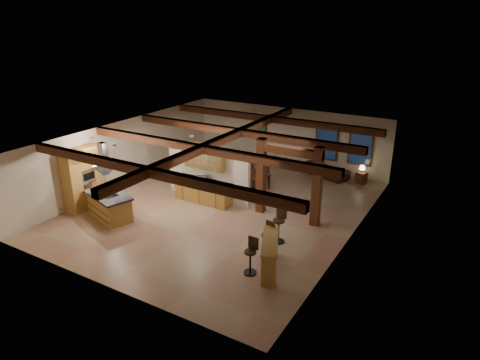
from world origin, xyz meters
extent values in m
plane|color=tan|center=(0.00, 0.00, 0.00)|extent=(12.00, 12.00, 0.00)
plane|color=silver|center=(0.00, 6.00, 1.45)|extent=(10.00, 0.00, 10.00)
plane|color=silver|center=(0.00, -6.00, 1.45)|extent=(10.00, 0.00, 10.00)
plane|color=silver|center=(-5.00, 0.00, 1.45)|extent=(0.00, 12.00, 12.00)
plane|color=silver|center=(5.00, 0.00, 1.45)|extent=(0.00, 12.00, 12.00)
plane|color=#382311|center=(0.00, 0.00, 2.90)|extent=(12.00, 12.00, 0.00)
cube|color=#432310|center=(0.00, -4.00, 2.76)|extent=(10.00, 0.25, 0.28)
cube|color=#432310|center=(0.00, -1.30, 2.76)|extent=(10.00, 0.25, 0.28)
cube|color=#432310|center=(0.00, 1.30, 2.76)|extent=(10.00, 0.25, 0.28)
cube|color=#432310|center=(0.00, 4.00, 2.76)|extent=(10.00, 0.25, 0.28)
cube|color=#432310|center=(0.00, 0.00, 2.76)|extent=(0.28, 12.00, 0.28)
cube|color=#432310|center=(1.40, 0.50, 1.45)|extent=(0.30, 0.30, 2.90)
cube|color=#432310|center=(3.60, 0.50, 1.45)|extent=(0.30, 0.30, 2.90)
cube|color=#432310|center=(2.50, 0.50, 2.60)|extent=(2.50, 0.28, 0.28)
cube|color=silver|center=(-1.00, 0.50, 1.10)|extent=(3.80, 0.18, 2.20)
cube|color=#AE7F38|center=(-4.67, -2.60, 1.20)|extent=(0.64, 1.60, 2.40)
cube|color=silver|center=(-4.37, -2.60, 1.15)|extent=(0.06, 0.62, 0.95)
cube|color=black|center=(-4.33, -2.60, 1.35)|extent=(0.01, 0.50, 0.28)
cube|color=#AE7F38|center=(-1.00, 0.11, 0.43)|extent=(2.40, 0.60, 0.86)
cube|color=black|center=(-1.00, 0.11, 0.90)|extent=(2.50, 0.66, 0.08)
cube|color=#AE7F38|center=(-1.00, 0.32, 1.85)|extent=(1.80, 0.34, 0.95)
cube|color=silver|center=(-1.00, 0.14, 1.85)|extent=(1.74, 0.02, 0.90)
pyramid|color=silver|center=(-3.13, -2.84, 1.73)|extent=(1.10, 1.10, 0.45)
cube|color=silver|center=(-3.13, -2.84, 2.54)|extent=(0.26, 0.22, 0.73)
cube|color=#432310|center=(2.00, 5.94, 1.50)|extent=(1.10, 0.05, 1.70)
cube|color=black|center=(2.00, 5.91, 1.50)|extent=(0.95, 0.02, 1.55)
cube|color=#432310|center=(3.60, 5.94, 1.50)|extent=(1.10, 0.05, 1.70)
cube|color=black|center=(3.60, 5.91, 1.50)|extent=(0.95, 0.02, 1.55)
cube|color=#432310|center=(-1.50, 5.94, 1.70)|extent=(0.65, 0.04, 0.85)
cube|color=#245536|center=(-1.50, 5.92, 1.70)|extent=(0.55, 0.01, 0.75)
cylinder|color=silver|center=(-2.60, -2.80, 2.87)|extent=(0.16, 0.16, 0.03)
cylinder|color=silver|center=(-1.00, -0.50, 2.87)|extent=(0.16, 0.16, 0.03)
cylinder|color=silver|center=(-4.00, -2.50, 2.87)|extent=(0.16, 0.16, 0.03)
cube|color=#AE7F38|center=(-3.13, -2.84, 0.44)|extent=(2.01, 1.42, 0.87)
cube|color=black|center=(-3.13, -2.84, 0.91)|extent=(2.17, 1.57, 0.08)
cube|color=black|center=(-3.13, -2.84, 0.96)|extent=(0.88, 0.71, 0.02)
imported|color=#3A1D0E|center=(-0.29, 2.52, 0.32)|extent=(2.06, 1.50, 0.65)
imported|color=black|center=(2.19, 5.50, 0.32)|extent=(2.36, 1.48, 0.64)
imported|color=#B6B6BA|center=(-1.08, 0.11, 1.05)|extent=(0.45, 0.37, 0.22)
cube|color=#AE7F38|center=(3.51, -2.92, 0.94)|extent=(1.18, 1.87, 0.06)
cube|color=#AE7F38|center=(3.85, -3.68, 0.46)|extent=(0.42, 0.26, 0.92)
cube|color=#AE7F38|center=(3.17, -2.17, 0.46)|extent=(0.42, 0.26, 0.92)
cube|color=#432310|center=(3.90, 5.43, 0.25)|extent=(0.51, 0.51, 0.51)
cylinder|color=black|center=(3.90, 5.43, 0.58)|extent=(0.06, 0.06, 0.15)
cone|color=#FFE099|center=(3.90, 5.43, 0.73)|extent=(0.27, 0.27, 0.17)
cylinder|color=black|center=(3.12, -3.41, 0.70)|extent=(0.35, 0.35, 0.07)
cube|color=black|center=(3.13, -3.24, 0.92)|extent=(0.33, 0.06, 0.39)
cylinder|color=black|center=(3.12, -3.41, 0.35)|extent=(0.06, 0.06, 0.68)
cylinder|color=black|center=(3.12, -3.41, 0.02)|extent=(0.39, 0.39, 0.03)
cylinder|color=black|center=(3.08, -2.27, 0.70)|extent=(0.35, 0.35, 0.07)
cube|color=black|center=(3.11, -2.11, 0.93)|extent=(0.33, 0.10, 0.39)
cylinder|color=black|center=(3.08, -2.27, 0.35)|extent=(0.06, 0.06, 0.68)
cylinder|color=black|center=(3.08, -2.27, 0.02)|extent=(0.39, 0.39, 0.03)
cylinder|color=black|center=(3.02, -1.32, 0.78)|extent=(0.39, 0.39, 0.08)
cube|color=black|center=(3.03, -1.14, 1.02)|extent=(0.37, 0.06, 0.43)
cylinder|color=black|center=(3.02, -1.32, 0.39)|extent=(0.06, 0.06, 0.75)
cylinder|color=black|center=(3.02, -1.32, 0.02)|extent=(0.43, 0.43, 0.03)
cube|color=#432310|center=(-0.68, 1.66, 0.43)|extent=(0.51, 0.51, 0.06)
cube|color=#432310|center=(-0.75, 1.85, 0.78)|extent=(0.39, 0.18, 0.71)
cylinder|color=#432310|center=(-0.77, 1.45, 0.20)|extent=(0.05, 0.05, 0.40)
cylinder|color=#432310|center=(-0.47, 1.57, 0.20)|extent=(0.05, 0.05, 0.40)
cylinder|color=#432310|center=(-0.89, 1.76, 0.20)|extent=(0.05, 0.05, 0.40)
cylinder|color=#432310|center=(-0.58, 1.87, 0.20)|extent=(0.05, 0.05, 0.40)
cube|color=#432310|center=(-1.14, 2.91, 0.43)|extent=(0.51, 0.51, 0.06)
cube|color=#432310|center=(-1.07, 2.72, 0.78)|extent=(0.39, 0.18, 0.71)
cylinder|color=#432310|center=(-1.05, 3.12, 0.20)|extent=(0.05, 0.05, 0.40)
cylinder|color=#432310|center=(-1.35, 3.01, 0.20)|extent=(0.05, 0.05, 0.40)
cylinder|color=#432310|center=(-0.94, 2.82, 0.20)|extent=(0.05, 0.05, 0.40)
cylinder|color=#432310|center=(-1.24, 2.70, 0.20)|extent=(0.05, 0.05, 0.40)
cube|color=#432310|center=(-0.05, 1.90, 0.43)|extent=(0.51, 0.51, 0.06)
cube|color=#432310|center=(-0.12, 2.08, 0.78)|extent=(0.39, 0.18, 0.71)
cylinder|color=#432310|center=(-0.15, 1.69, 0.20)|extent=(0.05, 0.05, 0.40)
cylinder|color=#432310|center=(0.15, 1.80, 0.20)|extent=(0.05, 0.05, 0.40)
cylinder|color=#432310|center=(-0.26, 1.99, 0.20)|extent=(0.05, 0.05, 0.40)
cylinder|color=#432310|center=(0.04, 2.10, 0.20)|extent=(0.05, 0.05, 0.40)
cube|color=#432310|center=(-0.52, 3.14, 0.43)|extent=(0.51, 0.51, 0.06)
cube|color=#432310|center=(-0.45, 2.96, 0.78)|extent=(0.39, 0.18, 0.71)
cylinder|color=#432310|center=(-0.42, 3.35, 0.20)|extent=(0.05, 0.05, 0.40)
cylinder|color=#432310|center=(-0.73, 3.24, 0.20)|extent=(0.05, 0.05, 0.40)
cylinder|color=#432310|center=(-0.31, 3.05, 0.20)|extent=(0.05, 0.05, 0.40)
cylinder|color=#432310|center=(-0.61, 2.94, 0.20)|extent=(0.05, 0.05, 0.40)
cube|color=#432310|center=(0.57, 2.13, 0.43)|extent=(0.51, 0.51, 0.06)
cube|color=#432310|center=(0.50, 2.32, 0.78)|extent=(0.39, 0.18, 0.71)
cylinder|color=#432310|center=(0.48, 1.92, 0.20)|extent=(0.05, 0.05, 0.40)
cylinder|color=#432310|center=(0.78, 2.03, 0.20)|extent=(0.05, 0.05, 0.40)
cylinder|color=#432310|center=(0.36, 2.22, 0.20)|extent=(0.05, 0.05, 0.40)
cylinder|color=#432310|center=(0.67, 2.34, 0.20)|extent=(0.05, 0.05, 0.40)
cube|color=#432310|center=(0.10, 3.38, 0.43)|extent=(0.51, 0.51, 0.06)
cube|color=#432310|center=(0.17, 3.19, 0.78)|extent=(0.39, 0.18, 0.71)
cylinder|color=#432310|center=(0.20, 3.58, 0.20)|extent=(0.05, 0.05, 0.40)
cylinder|color=#432310|center=(-0.10, 3.47, 0.20)|extent=(0.05, 0.05, 0.40)
cylinder|color=#432310|center=(0.31, 3.28, 0.20)|extent=(0.05, 0.05, 0.40)
cylinder|color=#432310|center=(0.01, 3.17, 0.20)|extent=(0.05, 0.05, 0.40)
camera|label=1|loc=(8.29, -12.77, 7.01)|focal=32.00mm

